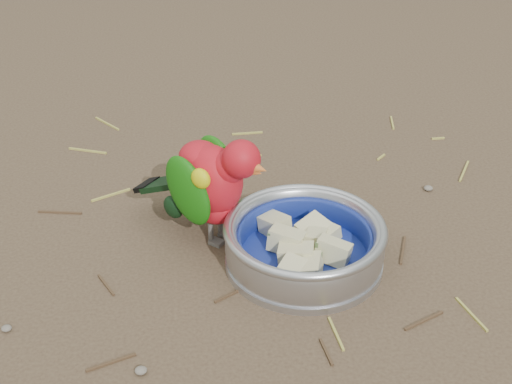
{
  "coord_description": "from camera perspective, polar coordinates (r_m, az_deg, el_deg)",
  "views": [
    {
      "loc": [
        -0.03,
        -0.79,
        0.57
      ],
      "look_at": [
        0.05,
        0.0,
        0.08
      ],
      "focal_mm": 50.0,
      "sensor_mm": 36.0,
      "label": 1
    }
  ],
  "objects": [
    {
      "name": "ground_debris",
      "position": [
        1.02,
        -1.43,
        -2.37
      ],
      "size": [
        0.9,
        0.8,
        0.01
      ],
      "primitive_type": null,
      "color": "#AAA146",
      "rests_on": "ground"
    },
    {
      "name": "fruit_wedges",
      "position": [
        0.93,
        3.89,
        -4.21
      ],
      "size": [
        0.12,
        0.12,
        0.03
      ],
      "primitive_type": null,
      "color": "beige",
      "rests_on": "food_bowl"
    },
    {
      "name": "bowl_wall",
      "position": [
        0.92,
        3.91,
        -3.85
      ],
      "size": [
        0.21,
        0.21,
        0.04
      ],
      "primitive_type": null,
      "color": "#B2B2BA",
      "rests_on": "food_bowl"
    },
    {
      "name": "lory_parrot",
      "position": [
        0.95,
        -3.54,
        0.26
      ],
      "size": [
        0.21,
        0.19,
        0.16
      ],
      "primitive_type": null,
      "rotation": [
        0.0,
        0.0,
        -2.25
      ],
      "color": "#B5121D",
      "rests_on": "ground"
    },
    {
      "name": "ground",
      "position": [
        0.98,
        -3.19,
        -4.23
      ],
      "size": [
        60.0,
        60.0,
        0.0
      ],
      "primitive_type": "plane",
      "color": "#4F3D2C"
    },
    {
      "name": "food_bowl",
      "position": [
        0.94,
        3.84,
        -5.34
      ],
      "size": [
        0.21,
        0.21,
        0.02
      ],
      "primitive_type": "cylinder",
      "color": "#B2B2BA",
      "rests_on": "ground"
    }
  ]
}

